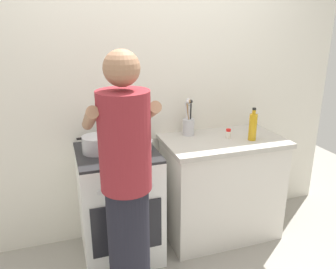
# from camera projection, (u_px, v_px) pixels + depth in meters

# --- Properties ---
(ground) EXTENTS (6.00, 6.00, 0.00)m
(ground) POSITION_uv_depth(u_px,v_px,m) (167.00, 253.00, 2.82)
(ground) COLOR gray
(back_wall) EXTENTS (3.20, 0.10, 2.50)m
(back_wall) POSITION_uv_depth(u_px,v_px,m) (171.00, 92.00, 2.93)
(back_wall) COLOR silver
(back_wall) RESTS_ON ground
(countertop) EXTENTS (1.00, 0.60, 0.90)m
(countertop) POSITION_uv_depth(u_px,v_px,m) (221.00, 187.00, 2.98)
(countertop) COLOR silver
(countertop) RESTS_ON ground
(stove_range) EXTENTS (0.60, 0.62, 0.90)m
(stove_range) POSITION_uv_depth(u_px,v_px,m) (119.00, 204.00, 2.71)
(stove_range) COLOR white
(stove_range) RESTS_ON ground
(pot) EXTENTS (0.28, 0.22, 0.13)m
(pot) POSITION_uv_depth(u_px,v_px,m) (97.00, 144.00, 2.53)
(pot) COLOR #B2B2B7
(pot) RESTS_ON stove_range
(mixing_bowl) EXTENTS (0.27, 0.27, 0.08)m
(mixing_bowl) POSITION_uv_depth(u_px,v_px,m) (135.00, 144.00, 2.58)
(mixing_bowl) COLOR #B7B7BC
(mixing_bowl) RESTS_ON stove_range
(utensil_crock) EXTENTS (0.10, 0.10, 0.32)m
(utensil_crock) POSITION_uv_depth(u_px,v_px,m) (188.00, 123.00, 2.90)
(utensil_crock) COLOR silver
(utensil_crock) RESTS_ON countertop
(spice_bottle) EXTENTS (0.04, 0.04, 0.08)m
(spice_bottle) POSITION_uv_depth(u_px,v_px,m) (228.00, 134.00, 2.84)
(spice_bottle) COLOR silver
(spice_bottle) RESTS_ON countertop
(oil_bottle) EXTENTS (0.07, 0.07, 0.27)m
(oil_bottle) POSITION_uv_depth(u_px,v_px,m) (253.00, 126.00, 2.77)
(oil_bottle) COLOR gold
(oil_bottle) RESTS_ON countertop
(person) EXTENTS (0.41, 0.50, 1.70)m
(person) POSITION_uv_depth(u_px,v_px,m) (127.00, 193.00, 2.02)
(person) COLOR black
(person) RESTS_ON ground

